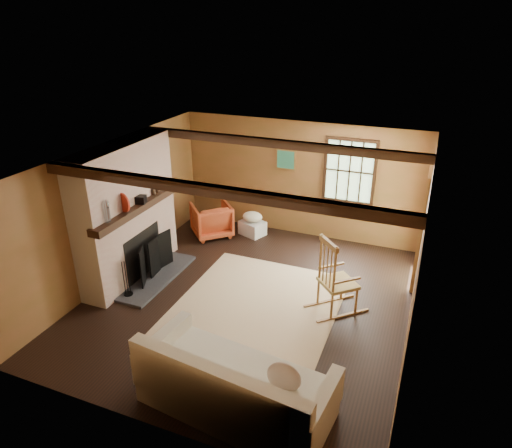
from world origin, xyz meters
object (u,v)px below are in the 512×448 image
at_px(fireplace, 128,218).
at_px(sofa, 234,389).
at_px(rocking_chair, 336,281).
at_px(armchair, 212,220).
at_px(laundry_basket, 252,228).

height_order(fireplace, sofa, fireplace).
xyz_separation_m(rocking_chair, armchair, (-3.02, 1.72, -0.18)).
xyz_separation_m(sofa, armchair, (-2.40, 4.16, 0.03)).
distance_m(fireplace, armchair, 2.17).
relative_size(sofa, armchair, 3.04).
bearing_deg(fireplace, sofa, -36.59).
bearing_deg(fireplace, armchair, 73.68).
bearing_deg(laundry_basket, fireplace, -120.55).
bearing_deg(rocking_chair, fireplace, 50.98).
relative_size(fireplace, rocking_chair, 1.89).
bearing_deg(armchair, fireplace, 30.56).
relative_size(fireplace, armchair, 3.08).
height_order(rocking_chair, armchair, rocking_chair).
relative_size(fireplace, laundry_basket, 4.80).
relative_size(rocking_chair, laundry_basket, 2.54).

